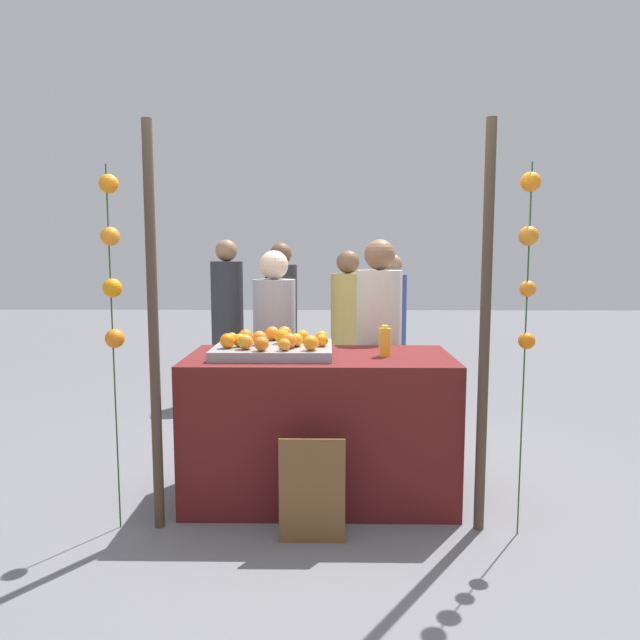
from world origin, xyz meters
TOP-DOWN VIEW (x-y plane):
  - ground_plane at (0.00, 0.00)m, footprint 24.00×24.00m
  - stall_counter at (0.00, 0.00)m, footprint 1.62×0.78m
  - orange_tray at (-0.28, 0.01)m, footprint 0.72×0.56m
  - orange_0 at (-0.48, -0.05)m, footprint 0.08×0.08m
  - orange_1 at (-0.55, -0.11)m, footprint 0.09×0.09m
  - orange_2 at (-0.18, -0.10)m, footprint 0.09×0.09m
  - orange_3 at (-0.11, 0.14)m, footprint 0.08×0.08m
  - orange_4 at (-0.23, 0.07)m, footprint 0.09×0.09m
  - orange_5 at (-0.14, -0.04)m, footprint 0.08×0.08m
  - orange_6 at (0.01, 0.13)m, footprint 0.07×0.07m
  - orange_7 at (-0.37, 0.01)m, footprint 0.09×0.09m
  - orange_8 at (-0.47, 0.09)m, footprint 0.09×0.09m
  - orange_9 at (-0.23, 0.22)m, footprint 0.09×0.09m
  - orange_10 at (-0.31, 0.21)m, footprint 0.09×0.09m
  - orange_11 at (-0.43, -0.15)m, footprint 0.09×0.09m
  - orange_12 at (-0.05, -0.19)m, footprint 0.09×0.09m
  - orange_13 at (-0.20, -0.20)m, footprint 0.07×0.07m
  - orange_14 at (-0.55, 0.05)m, footprint 0.07×0.07m
  - orange_15 at (0.01, -0.04)m, footprint 0.08×0.08m
  - orange_16 at (-0.33, -0.21)m, footprint 0.08×0.08m
  - juice_bottle at (0.40, -0.03)m, footprint 0.07×0.07m
  - chalkboard_sign at (-0.03, -0.60)m, footprint 0.35×0.03m
  - vendor_left at (-0.34, 0.67)m, footprint 0.31×0.31m
  - vendor_right at (0.42, 0.62)m, footprint 0.32×0.32m
  - crowd_person_0 at (0.69, 2.33)m, footprint 0.30×0.30m
  - crowd_person_1 at (-1.00, 2.49)m, footprint 0.33×0.33m
  - crowd_person_2 at (0.23, 1.77)m, footprint 0.31×0.31m
  - crowd_person_3 at (-0.43, 2.36)m, footprint 0.33×0.33m
  - canopy_post_left at (-0.89, -0.43)m, footprint 0.06×0.06m
  - canopy_post_right at (0.89, -0.43)m, footprint 0.06×0.06m
  - garland_strand_left at (-1.10, -0.44)m, footprint 0.11×0.11m
  - garland_strand_right at (1.08, -0.49)m, footprint 0.11×0.11m

SIDE VIEW (x-z plane):
  - ground_plane at x=0.00m, z-range 0.00..0.00m
  - chalkboard_sign at x=-0.03m, z-range -0.01..0.56m
  - stall_counter at x=0.00m, z-range 0.00..0.90m
  - crowd_person_0 at x=0.69m, z-range -0.05..1.46m
  - vendor_left at x=-0.34m, z-range -0.05..1.49m
  - crowd_person_2 at x=0.23m, z-range -0.05..1.49m
  - vendor_right at x=0.42m, z-range -0.06..1.56m
  - crowd_person_3 at x=-0.43m, z-range -0.06..1.57m
  - crowd_person_1 at x=-1.00m, z-range -0.06..1.60m
  - orange_tray at x=-0.28m, z-range 0.90..0.96m
  - juice_bottle at x=0.40m, z-range 0.89..1.08m
  - orange_14 at x=-0.55m, z-range 0.96..1.03m
  - orange_6 at x=0.01m, z-range 0.96..1.03m
  - orange_13 at x=-0.20m, z-range 0.96..1.03m
  - orange_15 at x=0.01m, z-range 0.96..1.03m
  - orange_3 at x=-0.11m, z-range 0.96..1.03m
  - orange_5 at x=-0.14m, z-range 0.96..1.04m
  - orange_0 at x=-0.48m, z-range 0.96..1.04m
  - orange_16 at x=-0.33m, z-range 0.96..1.04m
  - orange_8 at x=-0.47m, z-range 0.96..1.04m
  - orange_7 at x=-0.37m, z-range 0.96..1.05m
  - orange_12 at x=-0.05m, z-range 0.96..1.05m
  - orange_1 at x=-0.55m, z-range 0.96..1.05m
  - orange_11 at x=-0.43m, z-range 0.96..1.05m
  - orange_10 at x=-0.31m, z-range 0.96..1.05m
  - orange_9 at x=-0.23m, z-range 0.96..1.05m
  - orange_2 at x=-0.18m, z-range 0.96..1.05m
  - orange_4 at x=-0.23m, z-range 0.96..1.05m
  - canopy_post_left at x=-0.89m, z-range 0.00..2.21m
  - canopy_post_right at x=0.89m, z-range 0.00..2.21m
  - garland_strand_left at x=-1.10m, z-range 0.46..2.44m
  - garland_strand_right at x=1.08m, z-range 0.53..2.51m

